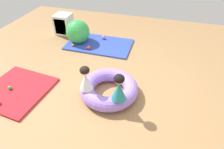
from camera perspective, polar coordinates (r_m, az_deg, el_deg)
name	(u,v)px	position (r m, az deg, el deg)	size (l,w,h in m)	color
ground_plane	(106,93)	(3.62, -1.73, -5.51)	(8.00, 8.00, 0.00)	#9E7549
gym_mat_far_right	(17,90)	(4.09, -26.75, -4.14)	(1.16, 1.16, 0.04)	red
gym_mat_front	(99,44)	(5.11, -3.89, 9.04)	(1.69, 0.99, 0.04)	#2D47B7
inflatable_cushion	(109,88)	(3.51, -0.91, -4.20)	(1.08, 1.08, 0.27)	#9975EA
child_in_white	(85,78)	(3.20, -7.99, -1.15)	(0.28, 0.28, 0.46)	white
child_in_teal	(119,87)	(2.99, 2.10, -3.93)	(0.25, 0.25, 0.48)	teal
play_ball_green	(10,88)	(4.11, -28.43, -3.53)	(0.07, 0.07, 0.07)	green
play_ball_red	(89,48)	(4.85, -7.04, 8.03)	(0.09, 0.09, 0.09)	red
play_ball_orange	(73,45)	(5.05, -11.69, 8.70)	(0.07, 0.07, 0.07)	orange
play_ball_pink	(103,37)	(5.31, -2.60, 11.15)	(0.10, 0.10, 0.10)	pink
exercise_ball_large	(78,32)	(5.17, -10.24, 12.53)	(0.62, 0.62, 0.62)	green
storage_cube	(63,24)	(5.78, -14.43, 14.45)	(0.44, 0.44, 0.56)	silver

